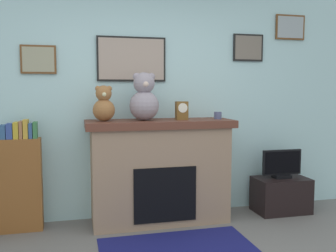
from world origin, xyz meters
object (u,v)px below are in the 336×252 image
at_px(fireplace, 160,171).
at_px(candle_jar, 218,115).
at_px(mantel_clock, 182,111).
at_px(television, 282,165).
at_px(teddy_bear_tan, 104,105).
at_px(bookshelf, 20,180).
at_px(teddy_bear_cream, 144,99).
at_px(tv_stand, 281,195).

relative_size(fireplace, candle_jar, 18.81).
bearing_deg(mantel_clock, television, -0.95).
bearing_deg(teddy_bear_tan, candle_jar, 0.02).
relative_size(fireplace, bookshelf, 1.38).
distance_m(fireplace, teddy_bear_cream, 0.81).
relative_size(bookshelf, television, 2.35).
height_order(candle_jar, teddy_bear_cream, teddy_bear_cream).
distance_m(fireplace, bookshelf, 1.45).
distance_m(mantel_clock, teddy_bear_tan, 0.84).
bearing_deg(teddy_bear_tan, fireplace, 1.74).
bearing_deg(bookshelf, teddy_bear_cream, -3.60).
relative_size(television, teddy_bear_tan, 1.32).
bearing_deg(fireplace, bookshelf, 177.55).
bearing_deg(fireplace, mantel_clock, -4.47).
height_order(mantel_clock, teddy_bear_tan, teddy_bear_tan).
distance_m(fireplace, teddy_bear_tan, 0.94).
xyz_separation_m(fireplace, bookshelf, (-1.45, 0.06, -0.03)).
distance_m(mantel_clock, teddy_bear_cream, 0.44).
height_order(fireplace, candle_jar, candle_jar).
distance_m(tv_stand, candle_jar, 1.26).
relative_size(mantel_clock, teddy_bear_tan, 0.54).
relative_size(tv_stand, mantel_clock, 3.14).
distance_m(candle_jar, teddy_bear_cream, 0.86).
distance_m(tv_stand, teddy_bear_tan, 2.34).
height_order(tv_stand, television, television).
bearing_deg(teddy_bear_tan, tv_stand, -0.55).
relative_size(mantel_clock, teddy_bear_cream, 0.39).
bearing_deg(bookshelf, fireplace, -2.45).
height_order(television, teddy_bear_tan, teddy_bear_tan).
xyz_separation_m(mantel_clock, teddy_bear_tan, (-0.84, 0.00, 0.07)).
height_order(tv_stand, teddy_bear_tan, teddy_bear_tan).
xyz_separation_m(television, candle_jar, (-0.81, 0.02, 0.60)).
distance_m(fireplace, tv_stand, 1.52).
bearing_deg(fireplace, television, -1.53).
height_order(candle_jar, teddy_bear_tan, teddy_bear_tan).
xyz_separation_m(candle_jar, teddy_bear_cream, (-0.84, -0.00, 0.19)).
bearing_deg(fireplace, teddy_bear_tan, -178.26).
distance_m(bookshelf, tv_stand, 2.94).
xyz_separation_m(teddy_bear_tan, teddy_bear_cream, (0.43, -0.00, 0.06)).
xyz_separation_m(bookshelf, mantel_clock, (1.69, -0.08, 0.69)).
bearing_deg(tv_stand, teddy_bear_tan, 179.45).
height_order(television, candle_jar, candle_jar).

